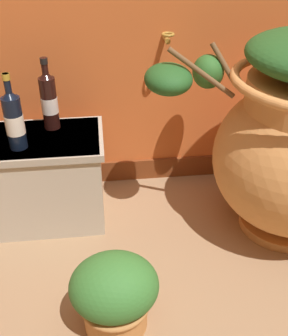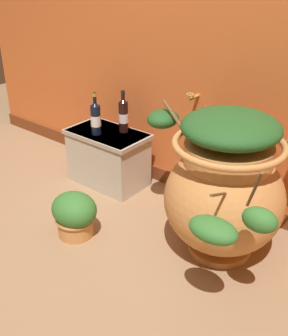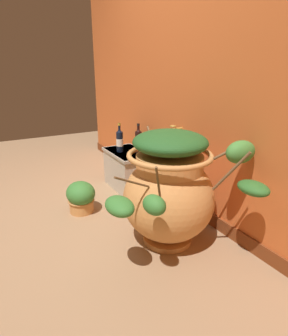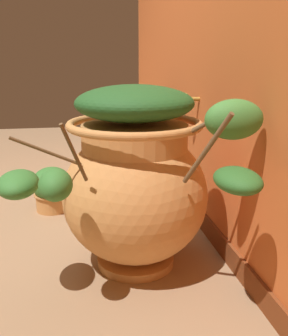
{
  "view_description": "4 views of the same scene",
  "coord_description": "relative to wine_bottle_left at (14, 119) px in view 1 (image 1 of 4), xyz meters",
  "views": [
    {
      "loc": [
        -0.28,
        -0.73,
        1.25
      ],
      "look_at": [
        -0.12,
        0.71,
        0.31
      ],
      "focal_mm": 44.38,
      "sensor_mm": 36.0,
      "label": 1
    },
    {
      "loc": [
        1.44,
        -1.24,
        1.62
      ],
      "look_at": [
        -0.09,
        0.66,
        0.35
      ],
      "focal_mm": 45.54,
      "sensor_mm": 36.0,
      "label": 2
    },
    {
      "loc": [
        2.13,
        -0.47,
        1.3
      ],
      "look_at": [
        0.08,
        0.67,
        0.46
      ],
      "focal_mm": 31.13,
      "sensor_mm": 36.0,
      "label": 3
    },
    {
      "loc": [
        2.18,
        0.39,
        0.98
      ],
      "look_at": [
        -0.14,
        0.8,
        0.3
      ],
      "focal_mm": 40.82,
      "sensor_mm": 36.0,
      "label": 4
    }
  ],
  "objects": [
    {
      "name": "stone_ledge",
      "position": [
        0.04,
        0.07,
        -0.32
      ],
      "size": [
        0.6,
        0.36,
        0.41
      ],
      "color": "beige",
      "rests_on": "ground_plane"
    },
    {
      "name": "wine_bottle_left",
      "position": [
        0.0,
        0.0,
        0.0
      ],
      "size": [
        0.07,
        0.07,
        0.31
      ],
      "color": "black",
      "rests_on": "stone_ledge"
    },
    {
      "name": "wine_bottle_middle",
      "position": [
        0.12,
        0.16,
        0.01
      ],
      "size": [
        0.07,
        0.07,
        0.31
      ],
      "color": "black",
      "rests_on": "stone_ledge"
    },
    {
      "name": "potted_shrub",
      "position": [
        0.34,
        -0.56,
        -0.39
      ],
      "size": [
        0.3,
        0.26,
        0.29
      ],
      "color": "#D68E4C",
      "rests_on": "ground_plane"
    }
  ]
}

